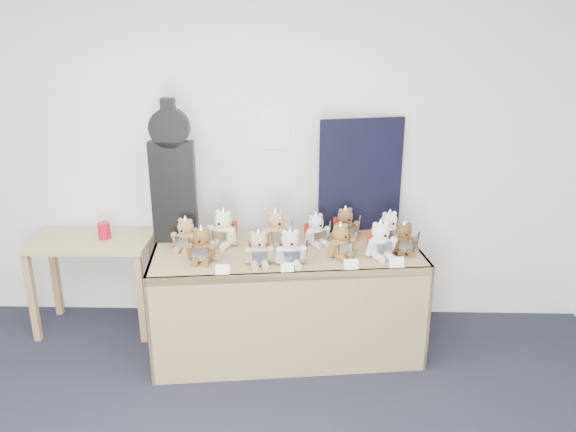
{
  "coord_description": "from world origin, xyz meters",
  "views": [
    {
      "loc": [
        0.72,
        -1.76,
        2.28
      ],
      "look_at": [
        0.62,
        1.82,
        1.07
      ],
      "focal_mm": 35.0,
      "sensor_mm": 36.0,
      "label": 1
    }
  ],
  "objects_px": {
    "teddy_front_far_right": "(380,241)",
    "teddy_back_far_left": "(186,236)",
    "teddy_back_left": "(224,229)",
    "red_cup": "(104,231)",
    "display_table": "(288,276)",
    "teddy_front_end": "(404,239)",
    "teddy_front_centre": "(290,249)",
    "teddy_back_end": "(389,228)",
    "teddy_back_centre_left": "(276,229)",
    "teddy_front_far_left": "(202,246)",
    "teddy_front_right": "(341,242)",
    "side_table": "(92,254)",
    "guitar_case": "(173,174)",
    "teddy_front_left": "(259,249)",
    "teddy_back_right": "(345,225)",
    "teddy_back_centre_right": "(316,230)"
  },
  "relations": [
    {
      "from": "teddy_front_far_left",
      "to": "teddy_front_far_right",
      "type": "distance_m",
      "value": 1.21
    },
    {
      "from": "teddy_back_centre_right",
      "to": "teddy_back_left",
      "type": "bearing_deg",
      "value": 152.48
    },
    {
      "from": "display_table",
      "to": "teddy_front_far_right",
      "type": "height_order",
      "value": "teddy_front_far_right"
    },
    {
      "from": "display_table",
      "to": "red_cup",
      "type": "xyz_separation_m",
      "value": [
        -1.41,
        0.36,
        0.19
      ]
    },
    {
      "from": "red_cup",
      "to": "display_table",
      "type": "bearing_deg",
      "value": -14.42
    },
    {
      "from": "teddy_front_far_right",
      "to": "teddy_back_centre_right",
      "type": "distance_m",
      "value": 0.49
    },
    {
      "from": "display_table",
      "to": "guitar_case",
      "type": "bearing_deg",
      "value": 157.07
    },
    {
      "from": "display_table",
      "to": "teddy_back_centre_left",
      "type": "xyz_separation_m",
      "value": [
        -0.09,
        0.17,
        0.29
      ]
    },
    {
      "from": "teddy_front_centre",
      "to": "teddy_back_right",
      "type": "bearing_deg",
      "value": 42.44
    },
    {
      "from": "side_table",
      "to": "teddy_back_centre_left",
      "type": "relative_size",
      "value": 3.03
    },
    {
      "from": "teddy_front_centre",
      "to": "teddy_back_end",
      "type": "bearing_deg",
      "value": 21.83
    },
    {
      "from": "teddy_back_centre_left",
      "to": "teddy_back_right",
      "type": "height_order",
      "value": "teddy_back_centre_left"
    },
    {
      "from": "teddy_front_far_left",
      "to": "teddy_back_end",
      "type": "height_order",
      "value": "teddy_front_far_left"
    },
    {
      "from": "teddy_front_left",
      "to": "teddy_front_end",
      "type": "bearing_deg",
      "value": 3.35
    },
    {
      "from": "teddy_front_right",
      "to": "teddy_front_far_right",
      "type": "distance_m",
      "value": 0.27
    },
    {
      "from": "guitar_case",
      "to": "teddy_front_far_left",
      "type": "xyz_separation_m",
      "value": [
        0.25,
        -0.38,
        -0.4
      ]
    },
    {
      "from": "guitar_case",
      "to": "teddy_back_centre_left",
      "type": "relative_size",
      "value": 3.47
    },
    {
      "from": "red_cup",
      "to": "teddy_front_left",
      "type": "relative_size",
      "value": 0.47
    },
    {
      "from": "teddy_front_right",
      "to": "teddy_back_centre_right",
      "type": "bearing_deg",
      "value": 93.85
    },
    {
      "from": "teddy_front_right",
      "to": "display_table",
      "type": "bearing_deg",
      "value": 143.98
    },
    {
      "from": "teddy_front_far_right",
      "to": "teddy_back_right",
      "type": "height_order",
      "value": "teddy_front_far_right"
    },
    {
      "from": "teddy_front_far_right",
      "to": "teddy_back_left",
      "type": "distance_m",
      "value": 1.11
    },
    {
      "from": "guitar_case",
      "to": "teddy_front_centre",
      "type": "relative_size",
      "value": 3.69
    },
    {
      "from": "display_table",
      "to": "red_cup",
      "type": "bearing_deg",
      "value": 158.66
    },
    {
      "from": "teddy_front_right",
      "to": "teddy_back_end",
      "type": "distance_m",
      "value": 0.47
    },
    {
      "from": "teddy_front_far_right",
      "to": "teddy_back_far_left",
      "type": "distance_m",
      "value": 1.35
    },
    {
      "from": "red_cup",
      "to": "teddy_front_end",
      "type": "relative_size",
      "value": 0.49
    },
    {
      "from": "teddy_front_right",
      "to": "side_table",
      "type": "bearing_deg",
      "value": 137.98
    },
    {
      "from": "teddy_front_centre",
      "to": "teddy_back_centre_left",
      "type": "xyz_separation_m",
      "value": [
        -0.11,
        0.35,
        0.01
      ]
    },
    {
      "from": "teddy_front_end",
      "to": "teddy_back_left",
      "type": "height_order",
      "value": "teddy_back_left"
    },
    {
      "from": "red_cup",
      "to": "teddy_back_centre_left",
      "type": "xyz_separation_m",
      "value": [
        1.32,
        -0.19,
        0.09
      ]
    },
    {
      "from": "guitar_case",
      "to": "teddy_back_far_left",
      "type": "distance_m",
      "value": 0.45
    },
    {
      "from": "teddy_back_left",
      "to": "red_cup",
      "type": "bearing_deg",
      "value": -173.38
    },
    {
      "from": "teddy_back_far_left",
      "to": "red_cup",
      "type": "bearing_deg",
      "value": 171.91
    },
    {
      "from": "teddy_front_centre",
      "to": "teddy_back_centre_right",
      "type": "xyz_separation_m",
      "value": [
        0.18,
        0.39,
        -0.01
      ]
    },
    {
      "from": "guitar_case",
      "to": "teddy_front_left",
      "type": "relative_size",
      "value": 3.88
    },
    {
      "from": "red_cup",
      "to": "side_table",
      "type": "bearing_deg",
      "value": -169.81
    },
    {
      "from": "guitar_case",
      "to": "display_table",
      "type": "bearing_deg",
      "value": -18.11
    },
    {
      "from": "teddy_front_left",
      "to": "display_table",
      "type": "bearing_deg",
      "value": 34.97
    },
    {
      "from": "display_table",
      "to": "teddy_front_end",
      "type": "height_order",
      "value": "teddy_front_end"
    },
    {
      "from": "teddy_back_centre_left",
      "to": "teddy_back_end",
      "type": "height_order",
      "value": "teddy_back_centre_left"
    },
    {
      "from": "teddy_front_right",
      "to": "teddy_front_centre",
      "type": "bearing_deg",
      "value": 173.01
    },
    {
      "from": "teddy_front_right",
      "to": "teddy_back_left",
      "type": "relative_size",
      "value": 0.88
    },
    {
      "from": "teddy_front_far_left",
      "to": "teddy_front_end",
      "type": "bearing_deg",
      "value": 10.05
    },
    {
      "from": "guitar_case",
      "to": "red_cup",
      "type": "height_order",
      "value": "guitar_case"
    },
    {
      "from": "display_table",
      "to": "teddy_front_far_left",
      "type": "xyz_separation_m",
      "value": [
        -0.57,
        -0.14,
        0.28
      ]
    },
    {
      "from": "teddy_front_far_left",
      "to": "teddy_back_left",
      "type": "relative_size",
      "value": 0.91
    },
    {
      "from": "display_table",
      "to": "teddy_back_centre_right",
      "type": "relative_size",
      "value": 7.58
    },
    {
      "from": "teddy_front_centre",
      "to": "teddy_back_end",
      "type": "height_order",
      "value": "teddy_front_centre"
    },
    {
      "from": "teddy_front_right",
      "to": "teddy_back_right",
      "type": "bearing_deg",
      "value": 50.44
    }
  ]
}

